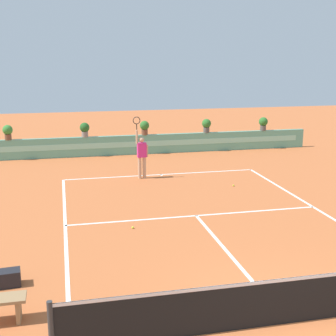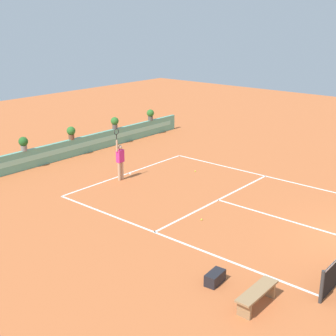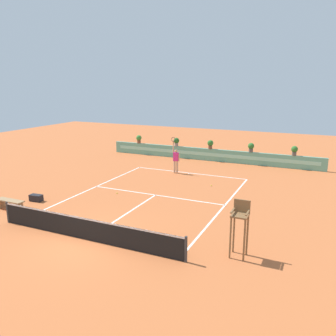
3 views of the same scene
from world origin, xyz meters
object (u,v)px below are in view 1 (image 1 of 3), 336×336
Objects in this scene: tennis_ball_mid_court at (233,185)px; potted_plant_centre at (145,127)px; potted_plant_far_right at (263,123)px; gear_bag at (4,279)px; potted_plant_far_left at (8,131)px; potted_plant_right at (206,125)px; tennis_player at (142,154)px; potted_plant_left at (85,129)px; tennis_ball_near_baseline at (133,227)px.

potted_plant_centre is at bearing 108.38° from tennis_ball_mid_court.
tennis_ball_mid_court is 8.25m from potted_plant_far_right.
potted_plant_centre is (-2.31, 6.94, 1.38)m from tennis_ball_mid_court.
potted_plant_far_left is (-1.15, 13.62, 1.23)m from gear_bag.
potted_plant_right is 1.00× the size of potted_plant_far_right.
tennis_player reaches higher than potted_plant_far_right.
potted_plant_far_right is (7.53, 4.91, 0.36)m from tennis_player.
tennis_ball_mid_court is at bearing -37.58° from potted_plant_far_left.
potted_plant_right is at bearing 0.00° from potted_plant_left.
potted_plant_left is (-6.36, 0.00, 0.00)m from potted_plant_right.
tennis_player reaches higher than tennis_ball_near_baseline.
tennis_player is 3.57× the size of potted_plant_right.
potted_plant_right is at bearing 48.77° from tennis_player.
tennis_ball_mid_court is at bearing -52.41° from potted_plant_left.
potted_plant_far_left is 1.00× the size of potted_plant_centre.
potted_plant_far_right is at bearing 0.00° from potted_plant_right.
potted_plant_far_left is at bearing 180.00° from potted_plant_far_right.
tennis_ball_mid_court is (3.29, -2.02, -1.02)m from tennis_player.
tennis_player is 38.01× the size of tennis_ball_mid_court.
potted_plant_far_left and potted_plant_centre have the same top height.
tennis_ball_near_baseline is at bearing -140.51° from tennis_ball_mid_court.
gear_bag is 14.76m from potted_plant_centre.
potted_plant_far_left is at bearing 94.84° from gear_bag.
tennis_ball_near_baseline is at bearing -117.50° from potted_plant_right.
potted_plant_centre is at bearing 78.67° from tennis_player.
potted_plant_left is 9.58m from potted_plant_far_right.
potted_plant_far_left reaches higher than tennis_ball_mid_court.
tennis_player is 5.03m from potted_plant_centre.
gear_bag is 0.27× the size of tennis_player.
potted_plant_right is (8.88, 13.62, 1.23)m from gear_bag.
tennis_player is at bearing 77.73° from tennis_ball_near_baseline.
tennis_player is (4.57, 8.70, 0.87)m from gear_bag.
tennis_player is 3.57× the size of potted_plant_far_right.
tennis_ball_mid_court is 0.09× the size of potted_plant_centre.
potted_plant_right is 1.00× the size of potted_plant_left.
potted_plant_far_left is 3.68m from potted_plant_left.
potted_plant_far_left is 1.00× the size of potted_plant_far_right.
potted_plant_left is (3.68, 0.00, 0.00)m from potted_plant_far_left.
tennis_player is 3.99m from tennis_ball_mid_court.
tennis_ball_near_baseline is at bearing -67.29° from potted_plant_far_left.
tennis_ball_near_baseline is 0.09× the size of potted_plant_far_right.
tennis_player is 3.57× the size of potted_plant_far_left.
potted_plant_left is (2.52, 13.62, 1.23)m from gear_bag.
gear_bag is 9.87m from tennis_player.
potted_plant_right is (10.03, 0.00, 0.00)m from potted_plant_far_left.
potted_plant_far_right reaches higher than tennis_ball_near_baseline.
potted_plant_centre is 6.54m from potted_plant_far_right.
tennis_ball_near_baseline is 12.12m from potted_plant_right.
potted_plant_centre reaches higher than tennis_ball_mid_court.
tennis_player is 5.99m from tennis_ball_near_baseline.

